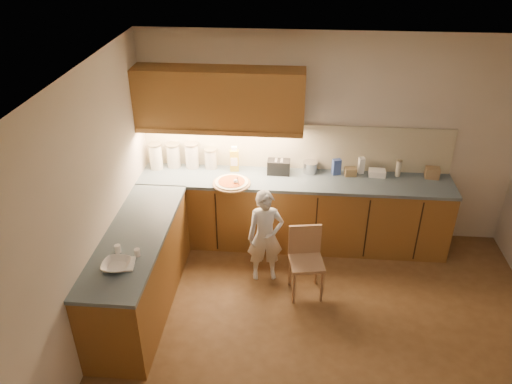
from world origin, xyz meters
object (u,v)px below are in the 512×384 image
(child, at_px, (265,236))
(wooden_chair, at_px, (306,256))
(toaster, at_px, (279,167))
(oil_jug, at_px, (234,160))
(pizza_on_board, at_px, (232,183))

(child, bearing_deg, wooden_chair, -33.46)
(child, distance_m, wooden_chair, 0.50)
(wooden_chair, distance_m, toaster, 1.22)
(wooden_chair, relative_size, oil_jug, 2.47)
(child, height_order, toaster, child)
(pizza_on_board, bearing_deg, child, -49.94)
(wooden_chair, distance_m, oil_jug, 1.52)
(pizza_on_board, distance_m, oil_jug, 0.38)
(pizza_on_board, height_order, oil_jug, oil_jug)
(wooden_chair, height_order, toaster, toaster)
(wooden_chair, bearing_deg, child, 147.64)
(toaster, bearing_deg, wooden_chair, -70.23)
(child, height_order, oil_jug, oil_jug)
(oil_jug, xyz_separation_m, toaster, (0.55, -0.03, -0.06))
(child, xyz_separation_m, oil_jug, (-0.45, 0.87, 0.51))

